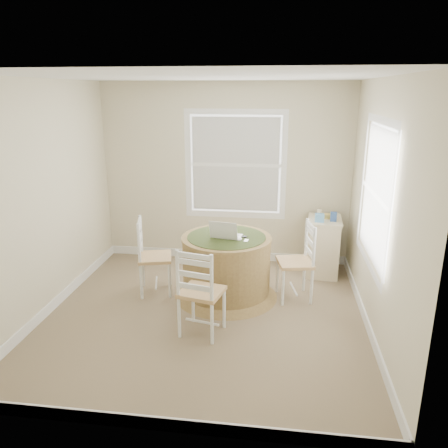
# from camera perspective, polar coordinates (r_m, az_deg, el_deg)

# --- Properties ---
(room) EXTENTS (3.64, 3.64, 2.64)m
(room) POSITION_cam_1_polar(r_m,az_deg,el_deg) (4.76, -0.40, 2.83)
(room) COLOR #8B7458
(room) RESTS_ON ground
(round_table) EXTENTS (1.27, 1.27, 0.78)m
(round_table) POSITION_cam_1_polar(r_m,az_deg,el_deg) (5.38, 0.32, -5.26)
(round_table) COLOR olive
(round_table) RESTS_ON ground
(chair_left) EXTENTS (0.49, 0.51, 0.95)m
(chair_left) POSITION_cam_1_polar(r_m,az_deg,el_deg) (5.54, -9.00, -4.26)
(chair_left) COLOR white
(chair_left) RESTS_ON ground
(chair_near) EXTENTS (0.50, 0.48, 0.95)m
(chair_near) POSITION_cam_1_polar(r_m,az_deg,el_deg) (4.58, -2.93, -8.79)
(chair_near) COLOR white
(chair_near) RESTS_ON ground
(chair_right) EXTENTS (0.48, 0.49, 0.95)m
(chair_right) POSITION_cam_1_polar(r_m,az_deg,el_deg) (5.38, 9.24, -4.93)
(chair_right) COLOR white
(chair_right) RESTS_ON ground
(laptop) EXTENTS (0.39, 0.36, 0.24)m
(laptop) POSITION_cam_1_polar(r_m,az_deg,el_deg) (5.23, 0.27, -1.41)
(laptop) COLOR white
(laptop) RESTS_ON round_table
(mouse) EXTENTS (0.07, 0.11, 0.03)m
(mouse) POSITION_cam_1_polar(r_m,az_deg,el_deg) (5.16, 2.00, -1.97)
(mouse) COLOR white
(mouse) RESTS_ON round_table
(phone) EXTENTS (0.06, 0.10, 0.02)m
(phone) POSITION_cam_1_polar(r_m,az_deg,el_deg) (5.12, 2.91, -2.22)
(phone) COLOR #B7BABF
(phone) RESTS_ON round_table
(keys) EXTENTS (0.07, 0.06, 0.02)m
(keys) POSITION_cam_1_polar(r_m,az_deg,el_deg) (5.23, 2.66, -1.74)
(keys) COLOR black
(keys) RESTS_ON round_table
(corner_chest) EXTENTS (0.48, 0.63, 0.80)m
(corner_chest) POSITION_cam_1_polar(r_m,az_deg,el_deg) (6.22, 12.79, -2.83)
(corner_chest) COLOR beige
(corner_chest) RESTS_ON ground
(tissue_box) EXTENTS (0.13, 0.13, 0.10)m
(tissue_box) POSITION_cam_1_polar(r_m,az_deg,el_deg) (5.94, 12.34, 0.79)
(tissue_box) COLOR #5B9ED1
(tissue_box) RESTS_ON corner_chest
(box_yellow) EXTENTS (0.16, 0.11, 0.06)m
(box_yellow) POSITION_cam_1_polar(r_m,az_deg,el_deg) (6.12, 13.60, 0.98)
(box_yellow) COLOR gold
(box_yellow) RESTS_ON corner_chest
(box_blue) EXTENTS (0.08, 0.08, 0.12)m
(box_blue) POSITION_cam_1_polar(r_m,az_deg,el_deg) (6.00, 14.15, 0.93)
(box_blue) COLOR #305291
(box_blue) RESTS_ON corner_chest
(cup_cream) EXTENTS (0.07, 0.07, 0.09)m
(cup_cream) POSITION_cam_1_polar(r_m,az_deg,el_deg) (6.21, 12.35, 1.45)
(cup_cream) COLOR beige
(cup_cream) RESTS_ON corner_chest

